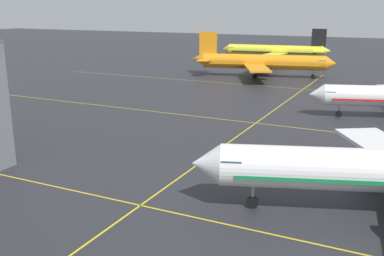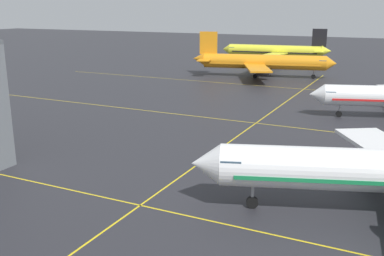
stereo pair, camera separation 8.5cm
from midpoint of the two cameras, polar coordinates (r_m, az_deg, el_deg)
name	(u,v)px [view 1 (the left image)]	position (r m, az deg, el deg)	size (l,w,h in m)	color
airliner_far_left_stand	(261,62)	(123.38, 8.79, 8.29)	(38.03, 32.34, 11.93)	orange
airliner_far_right_stand	(275,51)	(157.80, 10.51, 9.62)	(37.03, 31.71, 11.51)	yellow
taxiway_markings	(213,153)	(58.23, 2.67, -3.25)	(134.30, 154.24, 0.01)	yellow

